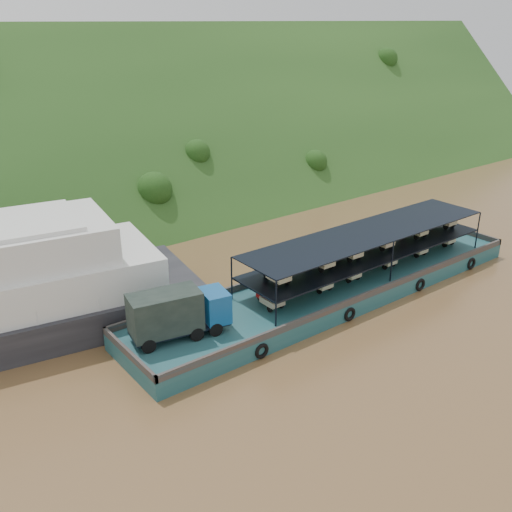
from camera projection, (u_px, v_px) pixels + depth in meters
ground at (300, 300)px, 43.92m from camera, size 160.00×160.00×0.00m
hillside at (106, 195)px, 70.24m from camera, size 140.00×39.60×39.60m
cargo_barge at (326, 286)px, 43.62m from camera, size 35.00×7.18×4.54m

